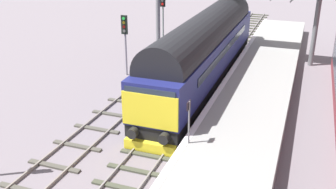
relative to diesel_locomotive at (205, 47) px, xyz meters
The scene contains 8 objects.
ground_plane 5.26m from the diesel_locomotive, 90.02° to the right, with size 140.00×140.00×0.00m, color slate.
track_main 5.23m from the diesel_locomotive, 90.02° to the right, with size 2.50×60.00×0.15m.
track_adjacent_west 6.23m from the diesel_locomotive, 126.04° to the right, with size 2.50×60.00×0.15m.
station_platform 6.19m from the diesel_locomotive, 52.19° to the right, with size 4.00×44.00×1.01m.
diesel_locomotive is the anchor object (origin of this frame).
signal_post_mid 5.55m from the diesel_locomotive, behind, with size 0.44×0.22×4.20m.
signal_post_far 8.93m from the diesel_locomotive, 128.45° to the left, with size 0.44×0.22×4.84m.
platform_number_sign 9.83m from the diesel_locomotive, 78.86° to the right, with size 0.10×0.44×1.91m.
Camera 1 is at (6.10, -19.02, 9.27)m, focal length 42.00 mm.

